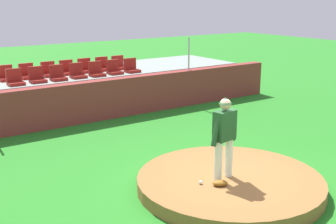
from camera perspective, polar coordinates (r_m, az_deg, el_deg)
ground_plane at (r=9.43m, az=7.95°, el=-9.81°), size 60.00×60.00×0.00m
pitchers_mound at (r=9.37m, az=7.98°, el=-9.04°), size 3.86×3.86×0.27m
pitcher at (r=8.89m, az=7.31°, el=-2.59°), size 0.73×0.31×1.71m
baseball at (r=8.89m, az=4.26°, el=-9.06°), size 0.07×0.07×0.07m
fielding_glove at (r=8.85m, az=6.75°, el=-9.11°), size 0.36×0.32×0.11m
brick_barrier at (r=14.35m, az=-9.57°, el=1.43°), size 14.81×0.40×1.29m
fence_post_right at (r=16.10m, az=2.71°, el=7.53°), size 0.06×0.06×1.18m
bleacher_platform at (r=16.39m, az=-12.98°, el=2.78°), size 13.70×3.17×1.22m
stadium_chair_0 at (r=14.58m, az=-19.16°, el=3.95°), size 0.48×0.44×0.50m
stadium_chair_1 at (r=14.83m, az=-16.57°, el=4.32°), size 0.48×0.44×0.50m
stadium_chair_2 at (r=15.02m, az=-14.07°, el=4.62°), size 0.48×0.44×0.50m
stadium_chair_3 at (r=15.32m, az=-11.62°, el=4.94°), size 0.48×0.44×0.50m
stadium_chair_4 at (r=15.55m, az=-9.26°, el=5.20°), size 0.48×0.44×0.50m
stadium_chair_5 at (r=15.89m, az=-6.99°, el=5.48°), size 0.48×0.44×0.50m
stadium_chair_6 at (r=16.20m, az=-4.75°, el=5.72°), size 0.48×0.44×0.50m
stadium_chair_7 at (r=15.45m, az=-20.20°, el=4.42°), size 0.48×0.44×0.50m
stadium_chair_8 at (r=15.64m, az=-17.73°, el=4.74°), size 0.48×0.44×0.50m
stadium_chair_9 at (r=15.85m, az=-15.13°, el=5.06°), size 0.48×0.44×0.50m
stadium_chair_10 at (r=16.08m, az=-12.90°, el=5.33°), size 0.48×0.44×0.50m
stadium_chair_11 at (r=16.40m, az=-10.64°, el=5.62°), size 0.48×0.44×0.50m
stadium_chair_12 at (r=16.68m, az=-8.42°, el=5.87°), size 0.48×0.44×0.50m
stadium_chair_13 at (r=16.97m, az=-6.38°, el=6.08°), size 0.48×0.44×0.50m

